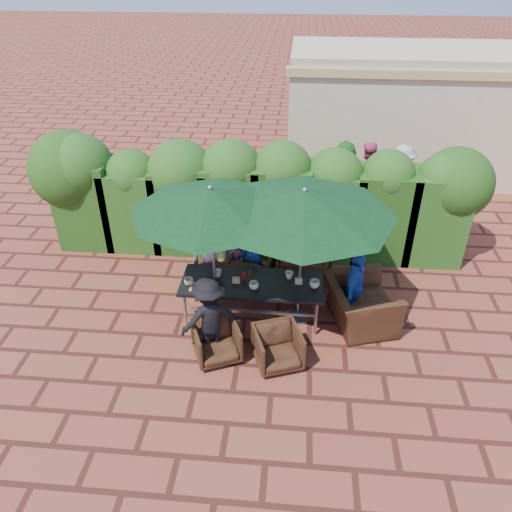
# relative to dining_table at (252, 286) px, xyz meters

# --- Properties ---
(ground) EXTENTS (80.00, 80.00, 0.00)m
(ground) POSITION_rel_dining_table_xyz_m (-0.12, -0.04, -0.68)
(ground) COLOR brown
(ground) RESTS_ON ground
(dining_table) EXTENTS (2.35, 0.90, 0.75)m
(dining_table) POSITION_rel_dining_table_xyz_m (0.00, 0.00, 0.00)
(dining_table) COLOR black
(dining_table) RESTS_ON ground
(umbrella_left) EXTENTS (2.52, 2.52, 2.46)m
(umbrella_left) POSITION_rel_dining_table_xyz_m (-0.62, 0.03, 1.54)
(umbrella_left) COLOR gray
(umbrella_left) RESTS_ON ground
(umbrella_right) EXTENTS (2.87, 2.87, 2.46)m
(umbrella_right) POSITION_rel_dining_table_xyz_m (0.78, 0.07, 1.54)
(umbrella_right) COLOR gray
(umbrella_right) RESTS_ON ground
(chair_far_left) EXTENTS (0.79, 0.75, 0.71)m
(chair_far_left) POSITION_rel_dining_table_xyz_m (-0.81, 0.92, -0.32)
(chair_far_left) COLOR black
(chair_far_left) RESTS_ON ground
(chair_far_mid) EXTENTS (0.88, 0.84, 0.78)m
(chair_far_mid) POSITION_rel_dining_table_xyz_m (-0.10, 0.89, -0.29)
(chair_far_mid) COLOR black
(chair_far_mid) RESTS_ON ground
(chair_far_right) EXTENTS (0.96, 0.92, 0.84)m
(chair_far_right) POSITION_rel_dining_table_xyz_m (0.92, 1.02, -0.25)
(chair_far_right) COLOR black
(chair_far_right) RESTS_ON ground
(chair_near_left) EXTENTS (0.86, 0.84, 0.69)m
(chair_near_left) POSITION_rel_dining_table_xyz_m (-0.46, -0.99, -0.33)
(chair_near_left) COLOR black
(chair_near_left) RESTS_ON ground
(chair_near_right) EXTENTS (0.85, 0.82, 0.69)m
(chair_near_right) POSITION_rel_dining_table_xyz_m (0.49, -1.05, -0.33)
(chair_near_right) COLOR black
(chair_near_right) RESTS_ON ground
(chair_end_right) EXTENTS (1.07, 1.36, 1.04)m
(chair_end_right) POSITION_rel_dining_table_xyz_m (1.82, 0.03, -0.16)
(chair_end_right) COLOR black
(chair_end_right) RESTS_ON ground
(adult_far_left) EXTENTS (0.76, 0.58, 1.36)m
(adult_far_left) POSITION_rel_dining_table_xyz_m (-0.85, 0.87, 0.01)
(adult_far_left) COLOR silver
(adult_far_left) RESTS_ON ground
(adult_far_mid) EXTENTS (0.58, 0.53, 1.33)m
(adult_far_mid) POSITION_rel_dining_table_xyz_m (-0.07, 0.96, -0.01)
(adult_far_mid) COLOR #1E49A7
(adult_far_mid) RESTS_ON ground
(adult_far_right) EXTENTS (0.68, 0.51, 1.28)m
(adult_far_right) POSITION_rel_dining_table_xyz_m (0.85, 0.99, -0.04)
(adult_far_right) COLOR black
(adult_far_right) RESTS_ON ground
(adult_near_left) EXTENTS (0.98, 0.74, 1.39)m
(adult_near_left) POSITION_rel_dining_table_xyz_m (-0.56, -0.90, 0.02)
(adult_near_left) COLOR black
(adult_near_left) RESTS_ON ground
(adult_end_right) EXTENTS (0.61, 0.87, 1.35)m
(adult_end_right) POSITION_rel_dining_table_xyz_m (1.70, 0.09, 0.00)
(adult_end_right) COLOR #1E49A7
(adult_end_right) RESTS_ON ground
(child_left) EXTENTS (0.37, 0.34, 0.86)m
(child_left) POSITION_rel_dining_table_xyz_m (-0.41, 1.02, -0.25)
(child_left) COLOR #D0497B
(child_left) RESTS_ON ground
(child_right) EXTENTS (0.33, 0.29, 0.83)m
(child_right) POSITION_rel_dining_table_xyz_m (0.53, 1.11, -0.26)
(child_right) COLOR purple
(child_right) RESTS_ON ground
(pedestrian_a) EXTENTS (1.64, 0.61, 1.75)m
(pedestrian_a) POSITION_rel_dining_table_xyz_m (1.72, 4.10, 0.20)
(pedestrian_a) COLOR #2C8323
(pedestrian_a) RESTS_ON ground
(pedestrian_b) EXTENTS (0.92, 0.78, 1.65)m
(pedestrian_b) POSITION_rel_dining_table_xyz_m (2.25, 4.37, 0.15)
(pedestrian_b) COLOR #D0497B
(pedestrian_b) RESTS_ON ground
(pedestrian_c) EXTENTS (1.01, 1.14, 1.65)m
(pedestrian_c) POSITION_rel_dining_table_xyz_m (3.04, 4.23, 0.15)
(pedestrian_c) COLOR #9A9AA3
(pedestrian_c) RESTS_ON ground
(cup_a) EXTENTS (0.15, 0.15, 0.12)m
(cup_a) POSITION_rel_dining_table_xyz_m (-1.03, -0.16, 0.13)
(cup_a) COLOR beige
(cup_a) RESTS_ON dining_table
(cup_b) EXTENTS (0.13, 0.13, 0.12)m
(cup_b) POSITION_rel_dining_table_xyz_m (-0.59, 0.12, 0.14)
(cup_b) COLOR beige
(cup_b) RESTS_ON dining_table
(cup_c) EXTENTS (0.16, 0.16, 0.13)m
(cup_c) POSITION_rel_dining_table_xyz_m (0.05, -0.18, 0.14)
(cup_c) COLOR beige
(cup_c) RESTS_ON dining_table
(cup_d) EXTENTS (0.13, 0.13, 0.12)m
(cup_d) POSITION_rel_dining_table_xyz_m (0.61, 0.17, 0.14)
(cup_d) COLOR beige
(cup_d) RESTS_ON dining_table
(cup_e) EXTENTS (0.17, 0.17, 0.13)m
(cup_e) POSITION_rel_dining_table_xyz_m (1.03, -0.05, 0.14)
(cup_e) COLOR beige
(cup_e) RESTS_ON dining_table
(ketchup_bottle) EXTENTS (0.04, 0.04, 0.17)m
(ketchup_bottle) POSITION_rel_dining_table_xyz_m (-0.14, 0.04, 0.16)
(ketchup_bottle) COLOR #B20C0A
(ketchup_bottle) RESTS_ON dining_table
(sauce_bottle) EXTENTS (0.04, 0.04, 0.17)m
(sauce_bottle) POSITION_rel_dining_table_xyz_m (-0.04, 0.08, 0.16)
(sauce_bottle) COLOR #4C230C
(sauce_bottle) RESTS_ON dining_table
(serving_tray) EXTENTS (0.35, 0.25, 0.02)m
(serving_tray) POSITION_rel_dining_table_xyz_m (-0.82, -0.22, 0.08)
(serving_tray) COLOR #AE8154
(serving_tray) RESTS_ON dining_table
(number_block_left) EXTENTS (0.12, 0.06, 0.10)m
(number_block_left) POSITION_rel_dining_table_xyz_m (-0.26, -0.04, 0.12)
(number_block_left) COLOR tan
(number_block_left) RESTS_ON dining_table
(number_block_right) EXTENTS (0.12, 0.06, 0.10)m
(number_block_right) POSITION_rel_dining_table_xyz_m (0.77, 0.03, 0.12)
(number_block_right) COLOR tan
(number_block_right) RESTS_ON dining_table
(hedge_wall) EXTENTS (9.10, 1.60, 2.40)m
(hedge_wall) POSITION_rel_dining_table_xyz_m (-0.42, 2.28, 0.65)
(hedge_wall) COLOR #1C3D10
(hedge_wall) RESTS_ON ground
(building) EXTENTS (6.20, 3.08, 3.20)m
(building) POSITION_rel_dining_table_xyz_m (3.38, 6.95, 0.93)
(building) COLOR beige
(building) RESTS_ON ground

